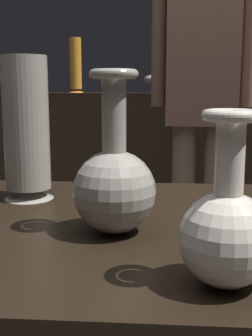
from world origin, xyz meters
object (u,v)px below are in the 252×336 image
at_px(vase_centerpiece, 114,183).
at_px(vase_right_accent, 26,130).
at_px(shelf_vase_left, 76,67).
at_px(shelf_vase_right, 232,79).
at_px(visitor_center_back, 202,87).
at_px(shelf_vase_center, 153,80).
at_px(vase_left_accent, 227,230).

distance_m(vase_centerpiece, vase_right_accent, 0.29).
relative_size(vase_centerpiece, shelf_vase_left, 0.71).
bearing_deg(shelf_vase_right, visitor_center_back, -106.77).
bearing_deg(visitor_center_back, shelf_vase_center, -71.03).
relative_size(shelf_vase_center, visitor_center_back, 0.07).
xyz_separation_m(vase_centerpiece, vase_right_accent, (-0.20, 0.20, 0.06)).
height_order(vase_left_accent, visitor_center_back, visitor_center_back).
relative_size(vase_right_accent, visitor_center_back, 0.17).
distance_m(shelf_vase_right, shelf_vase_left, 1.04).
height_order(vase_centerpiece, shelf_vase_right, shelf_vase_right).
distance_m(shelf_vase_center, shelf_vase_left, 0.53).
relative_size(shelf_vase_right, shelf_vase_center, 1.06).
xyz_separation_m(shelf_vase_left, visitor_center_back, (0.75, -0.91, -0.13)).
relative_size(vase_right_accent, shelf_vase_right, 2.11).
bearing_deg(vase_left_accent, shelf_vase_right, 80.80).
relative_size(shelf_vase_right, shelf_vase_left, 0.38).
height_order(vase_centerpiece, shelf_vase_left, shelf_vase_left).
distance_m(shelf_vase_center, visitor_center_back, 0.97).
relative_size(vase_left_accent, shelf_vase_center, 1.59).
bearing_deg(shelf_vase_right, vase_right_accent, -109.48).
distance_m(vase_centerpiece, shelf_vase_center, 2.33).
distance_m(vase_right_accent, shelf_vase_right, 2.26).
bearing_deg(vase_left_accent, vase_centerpiece, 129.27).
relative_size(vase_left_accent, vase_right_accent, 0.71).
relative_size(vase_left_accent, visitor_center_back, 0.12).
bearing_deg(shelf_vase_right, vase_left_accent, -99.20).
bearing_deg(vase_left_accent, visitor_center_back, 85.60).
distance_m(vase_left_accent, shelf_vase_left, 2.57).
xyz_separation_m(vase_centerpiece, shelf_vase_right, (0.55, 2.33, 0.20)).
distance_m(shelf_vase_left, visitor_center_back, 1.19).
distance_m(vase_left_accent, shelf_vase_right, 2.55).
bearing_deg(visitor_center_back, shelf_vase_right, -101.73).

